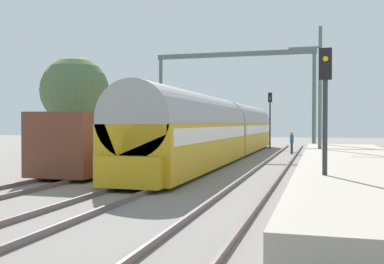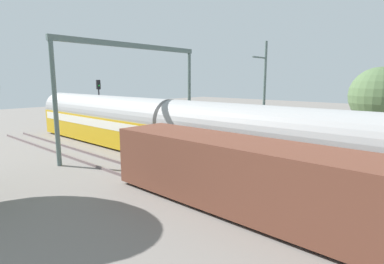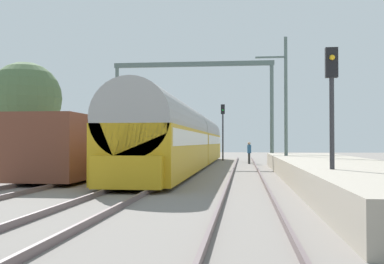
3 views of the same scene
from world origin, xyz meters
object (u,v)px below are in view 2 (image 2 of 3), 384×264
Objects in this scene: railway_signal_far at (99,100)px; catenary_gantry at (134,75)px; passenger_train at (171,129)px; freight_car at (246,176)px; person_crossing at (164,128)px.

railway_signal_far is 0.43× the size of catenary_gantry.
railway_signal_far reaches higher than passenger_train.
freight_car is 15.95m from person_crossing.
railway_signal_far is (5.87, 20.27, 1.87)m from freight_car.
catenary_gantry is at bearing 98.75° from person_crossing.
freight_car is at bearing -115.32° from passenger_train.
freight_car is 13.43m from catenary_gantry.
person_crossing is (8.23, 13.66, -0.44)m from freight_car.
catenary_gantry reaches higher than person_crossing.
railway_signal_far reaches higher than person_crossing.
person_crossing is 0.33× the size of railway_signal_far.
passenger_train is at bearing -99.14° from railway_signal_far.
passenger_train is 2.67× the size of catenary_gantry.
passenger_train is 18.99× the size of person_crossing.
freight_car is (-3.95, -8.36, -0.50)m from passenger_train.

